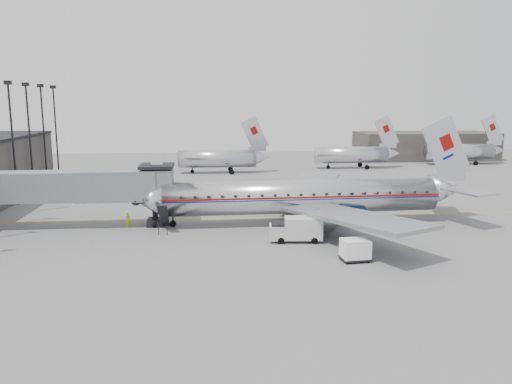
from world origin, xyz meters
TOP-DOWN VIEW (x-y plane):
  - ground at (0.00, 0.00)m, footprint 160.00×160.00m
  - hangar at (45.00, 60.00)m, footprint 30.00×12.00m
  - apron_line at (3.00, 6.00)m, footprint 60.00×0.15m
  - jet_bridge at (-16.66, 3.67)m, footprint 21.00×6.20m
  - floodlight_masts at (-27.50, 13.00)m, footprint 0.90×42.25m
  - distant_aircraft_near at (-1.79, 42.00)m, footprint 16.39×3.20m
  - distant_aircraft_mid at (24.21, 46.00)m, footprint 16.39×3.20m
  - distant_aircraft_far at (48.21, 50.00)m, footprint 16.39×3.20m
  - airliner at (6.72, 3.02)m, footprint 36.08×33.43m
  - service_van at (4.28, -3.89)m, footprint 5.00×2.33m
  - baggage_cart_navy at (11.30, 2.00)m, footprint 2.82×2.46m
  - baggage_cart_white at (8.00, -10.00)m, footprint 2.44×1.96m
  - ramp_worker at (-12.00, 3.00)m, footprint 0.65×0.65m

SIDE VIEW (x-z plane):
  - ground at x=0.00m, z-range 0.00..0.00m
  - apron_line at x=3.00m, z-range 0.00..0.01m
  - ramp_worker at x=-12.00m, z-range 0.00..1.52m
  - baggage_cart_white at x=8.00m, z-range 0.06..1.85m
  - baggage_cart_navy at x=11.30m, z-range 0.06..1.92m
  - service_van at x=4.28m, z-range 0.06..2.33m
  - distant_aircraft_near at x=-1.79m, z-range -2.40..7.86m
  - distant_aircraft_mid at x=24.21m, z-range -2.40..7.86m
  - distant_aircraft_far at x=48.21m, z-range -2.40..7.86m
  - airliner at x=6.72m, z-range -2.84..8.58m
  - hangar at x=45.00m, z-range 0.00..6.00m
  - jet_bridge at x=-16.66m, z-range 0.63..7.73m
  - floodlight_masts at x=-27.50m, z-range 0.74..15.99m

